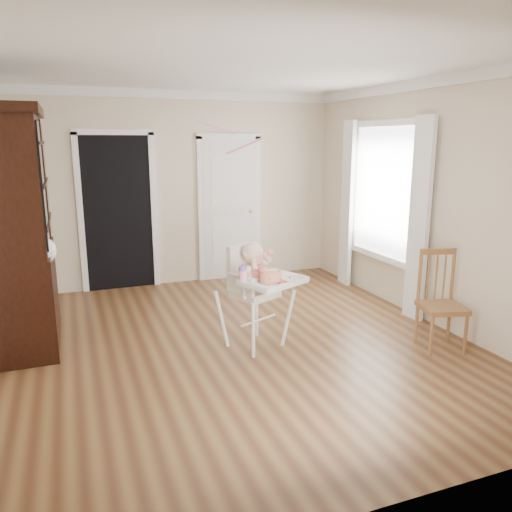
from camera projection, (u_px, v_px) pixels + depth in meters
name	position (u px, v px, depth m)	size (l,w,h in m)	color
floor	(240.00, 344.00, 5.10)	(5.00, 5.00, 0.00)	#502F1B
ceiling	(237.00, 64.00, 4.49)	(5.00, 5.00, 0.00)	white
wall_back	(182.00, 190.00, 7.08)	(4.50, 4.50, 0.00)	beige
wall_right	(429.00, 203.00, 5.57)	(5.00, 5.00, 0.00)	beige
crown_molding	(237.00, 71.00, 4.51)	(4.50, 5.00, 0.12)	white
doorway	(118.00, 210.00, 6.81)	(1.06, 0.05, 2.22)	black
closet_door	(230.00, 210.00, 7.37)	(0.96, 0.09, 2.13)	white
window_right	(382.00, 201.00, 6.29)	(0.13, 1.84, 2.30)	white
high_chair	(255.00, 284.00, 4.91)	(0.84, 0.92, 1.05)	white
baby	(254.00, 268.00, 4.89)	(0.36, 0.27, 0.49)	beige
cake	(271.00, 276.00, 4.68)	(0.25, 0.25, 0.12)	silver
sippy_cup	(243.00, 274.00, 4.64)	(0.08, 0.08, 0.20)	#FF9BC8
china_cabinet	(21.00, 230.00, 4.87)	(0.62, 1.39, 2.34)	black
dining_chair	(441.00, 304.00, 4.92)	(0.49, 0.49, 0.98)	brown
streamer	(216.00, 127.00, 5.32)	(0.03, 0.50, 0.02)	pink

